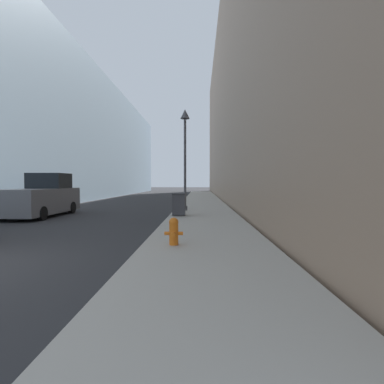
{
  "coord_description": "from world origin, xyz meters",
  "views": [
    {
      "loc": [
        5.28,
        -5.4,
        1.73
      ],
      "look_at": [
        4.7,
        16.59,
        1.01
      ],
      "focal_mm": 28.0,
      "sensor_mm": 36.0,
      "label": 1
    }
  ],
  "objects_px": {
    "pickup_truck": "(42,198)",
    "fire_hydrant": "(174,231)",
    "lamppost": "(185,140)",
    "trash_bin": "(179,204)"
  },
  "relations": [
    {
      "from": "pickup_truck",
      "to": "fire_hydrant",
      "type": "bearing_deg",
      "value": -45.43
    },
    {
      "from": "lamppost",
      "to": "pickup_truck",
      "type": "bearing_deg",
      "value": -165.61
    },
    {
      "from": "fire_hydrant",
      "to": "pickup_truck",
      "type": "bearing_deg",
      "value": 134.57
    },
    {
      "from": "fire_hydrant",
      "to": "trash_bin",
      "type": "relative_size",
      "value": 0.65
    },
    {
      "from": "trash_bin",
      "to": "fire_hydrant",
      "type": "bearing_deg",
      "value": -87.09
    },
    {
      "from": "pickup_truck",
      "to": "trash_bin",
      "type": "bearing_deg",
      "value": -6.2
    },
    {
      "from": "fire_hydrant",
      "to": "lamppost",
      "type": "bearing_deg",
      "value": 91.07
    },
    {
      "from": "trash_bin",
      "to": "lamppost",
      "type": "distance_m",
      "value": 4.31
    },
    {
      "from": "fire_hydrant",
      "to": "pickup_truck",
      "type": "xyz_separation_m",
      "value": [
        -7.4,
        7.51,
        0.44
      ]
    },
    {
      "from": "trash_bin",
      "to": "lamppost",
      "type": "height_order",
      "value": "lamppost"
    }
  ]
}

